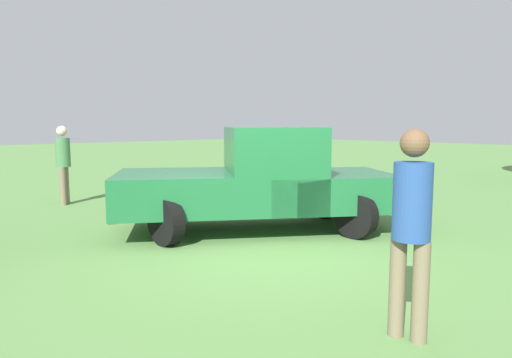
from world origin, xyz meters
name	(u,v)px	position (x,y,z in m)	size (l,w,h in m)	color
ground_plane	(264,249)	(0.00, 0.00, 0.00)	(80.00, 80.00, 0.00)	#5B8C47
pickup_truck	(263,178)	(-0.91, 0.84, 0.92)	(4.23, 4.97, 1.79)	black
person_bystander	(411,222)	(2.89, -1.09, 1.03)	(0.37, 0.37, 1.81)	#7A6B51
person_visitor	(63,160)	(-5.88, -0.71, 1.03)	(0.45, 0.45, 1.81)	#7A6B51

